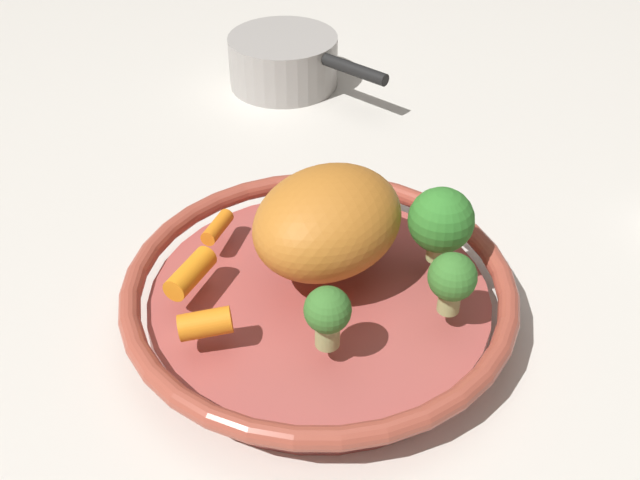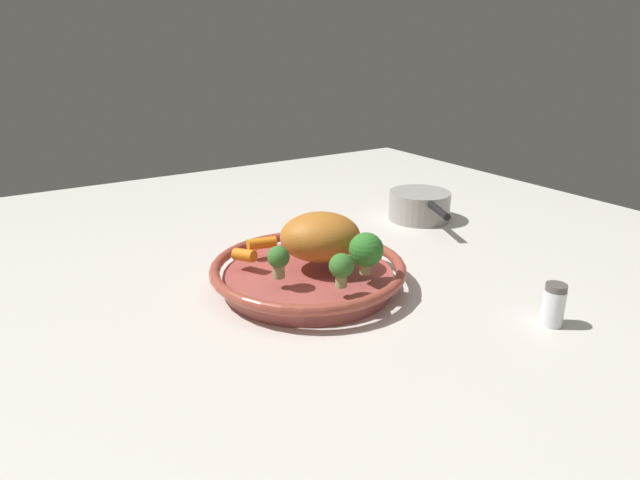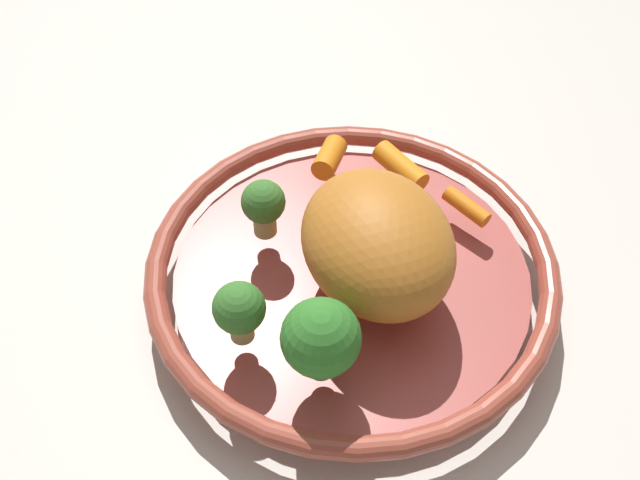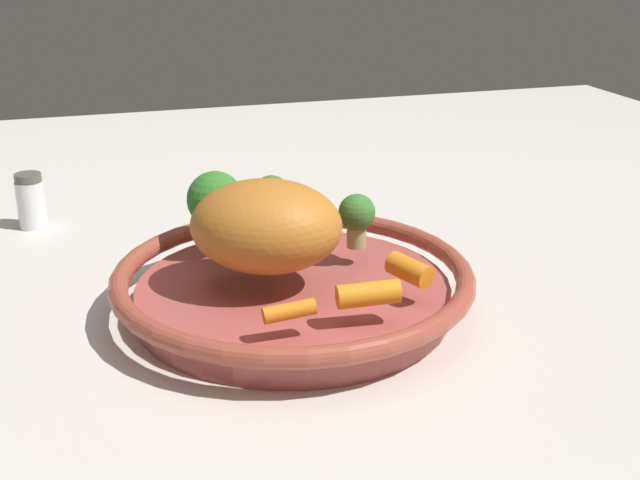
% 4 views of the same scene
% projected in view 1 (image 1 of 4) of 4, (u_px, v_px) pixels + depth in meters
% --- Properties ---
extents(ground_plane, '(1.90, 1.90, 0.00)m').
position_uv_depth(ground_plane, '(319.00, 316.00, 0.68)').
color(ground_plane, beige).
extents(serving_bowl, '(0.35, 0.35, 0.05)m').
position_uv_depth(serving_bowl, '(319.00, 296.00, 0.67)').
color(serving_bowl, '#A84C47').
rests_on(serving_bowl, ground_plane).
extents(roast_chicken_piece, '(0.18, 0.16, 0.09)m').
position_uv_depth(roast_chicken_piece, '(324.00, 221.00, 0.65)').
color(roast_chicken_piece, '#BA6D25').
rests_on(roast_chicken_piece, serving_bowl).
extents(baby_carrot_right, '(0.04, 0.05, 0.03)m').
position_uv_depth(baby_carrot_right, '(205.00, 324.00, 0.59)').
color(baby_carrot_right, orange).
rests_on(baby_carrot_right, serving_bowl).
extents(baby_carrot_near_rim, '(0.06, 0.03, 0.02)m').
position_uv_depth(baby_carrot_near_rim, '(190.00, 273.00, 0.64)').
color(baby_carrot_near_rim, orange).
rests_on(baby_carrot_near_rim, serving_bowl).
extents(baby_carrot_center, '(0.04, 0.01, 0.02)m').
position_uv_depth(baby_carrot_center, '(217.00, 227.00, 0.70)').
color(baby_carrot_center, orange).
rests_on(baby_carrot_center, serving_bowl).
extents(broccoli_floret_mid, '(0.04, 0.04, 0.05)m').
position_uv_depth(broccoli_floret_mid, '(328.00, 313.00, 0.57)').
color(broccoli_floret_mid, '#9BA566').
rests_on(broccoli_floret_mid, serving_bowl).
extents(broccoli_floret_small, '(0.04, 0.04, 0.06)m').
position_uv_depth(broccoli_floret_small, '(452.00, 279.00, 0.60)').
color(broccoli_floret_small, '#9AA666').
rests_on(broccoli_floret_small, serving_bowl).
extents(broccoli_floret_large, '(0.06, 0.06, 0.07)m').
position_uv_depth(broccoli_floret_large, '(441.00, 221.00, 0.65)').
color(broccoli_floret_large, '#95AB66').
rests_on(broccoli_floret_large, serving_bowl).
extents(saucepan, '(0.15, 0.23, 0.07)m').
position_uv_depth(saucepan, '(284.00, 61.00, 1.03)').
color(saucepan, '#9E9993').
rests_on(saucepan, ground_plane).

